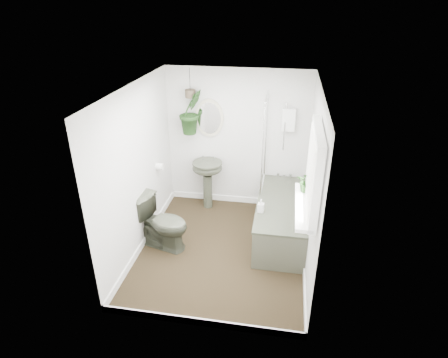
# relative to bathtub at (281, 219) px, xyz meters

# --- Properties ---
(floor) EXTENTS (2.30, 2.80, 0.02)m
(floor) POSITION_rel_bathtub_xyz_m (-0.80, -0.50, -0.30)
(floor) COLOR black
(floor) RESTS_ON ground
(ceiling) EXTENTS (2.30, 2.80, 0.02)m
(ceiling) POSITION_rel_bathtub_xyz_m (-0.80, -0.50, 2.02)
(ceiling) COLOR white
(ceiling) RESTS_ON ground
(wall_back) EXTENTS (2.30, 0.02, 2.30)m
(wall_back) POSITION_rel_bathtub_xyz_m (-0.80, 0.91, 0.86)
(wall_back) COLOR silver
(wall_back) RESTS_ON ground
(wall_front) EXTENTS (2.30, 0.02, 2.30)m
(wall_front) POSITION_rel_bathtub_xyz_m (-0.80, -1.91, 0.86)
(wall_front) COLOR silver
(wall_front) RESTS_ON ground
(wall_left) EXTENTS (0.02, 2.80, 2.30)m
(wall_left) POSITION_rel_bathtub_xyz_m (-1.96, -0.50, 0.86)
(wall_left) COLOR silver
(wall_left) RESTS_ON ground
(wall_right) EXTENTS (0.02, 2.80, 2.30)m
(wall_right) POSITION_rel_bathtub_xyz_m (0.36, -0.50, 0.86)
(wall_right) COLOR silver
(wall_right) RESTS_ON ground
(skirting) EXTENTS (2.30, 2.80, 0.10)m
(skirting) POSITION_rel_bathtub_xyz_m (-0.80, -0.50, -0.24)
(skirting) COLOR white
(skirting) RESTS_ON floor
(bathtub) EXTENTS (0.72, 1.72, 0.58)m
(bathtub) POSITION_rel_bathtub_xyz_m (0.00, 0.00, 0.00)
(bathtub) COLOR #383C2E
(bathtub) RESTS_ON floor
(bath_screen) EXTENTS (0.04, 0.72, 1.40)m
(bath_screen) POSITION_rel_bathtub_xyz_m (-0.33, 0.49, 0.99)
(bath_screen) COLOR silver
(bath_screen) RESTS_ON bathtub
(shower_box) EXTENTS (0.20, 0.10, 0.35)m
(shower_box) POSITION_rel_bathtub_xyz_m (0.00, 0.84, 1.26)
(shower_box) COLOR white
(shower_box) RESTS_ON wall_back
(oval_mirror) EXTENTS (0.46, 0.03, 0.62)m
(oval_mirror) POSITION_rel_bathtub_xyz_m (-1.25, 0.87, 1.21)
(oval_mirror) COLOR #C0B89B
(oval_mirror) RESTS_ON wall_back
(wall_sconce) EXTENTS (0.04, 0.04, 0.22)m
(wall_sconce) POSITION_rel_bathtub_xyz_m (-1.65, 0.86, 1.11)
(wall_sconce) COLOR black
(wall_sconce) RESTS_ON wall_back
(toilet_roll_holder) EXTENTS (0.11, 0.11, 0.11)m
(toilet_roll_holder) POSITION_rel_bathtub_xyz_m (-1.90, 0.20, 0.61)
(toilet_roll_holder) COLOR white
(toilet_roll_holder) RESTS_ON wall_left
(window_recess) EXTENTS (0.08, 1.00, 0.90)m
(window_recess) POSITION_rel_bathtub_xyz_m (0.29, -1.20, 1.36)
(window_recess) COLOR white
(window_recess) RESTS_ON wall_right
(window_sill) EXTENTS (0.18, 1.00, 0.04)m
(window_sill) POSITION_rel_bathtub_xyz_m (0.22, -1.20, 0.94)
(window_sill) COLOR white
(window_sill) RESTS_ON wall_right
(window_blinds) EXTENTS (0.01, 0.86, 0.76)m
(window_blinds) POSITION_rel_bathtub_xyz_m (0.24, -1.20, 1.36)
(window_blinds) COLOR white
(window_blinds) RESTS_ON wall_right
(toilet) EXTENTS (0.85, 0.61, 0.77)m
(toilet) POSITION_rel_bathtub_xyz_m (-1.65, -0.54, 0.10)
(toilet) COLOR #383C2E
(toilet) RESTS_ON floor
(pedestal_sink) EXTENTS (0.56, 0.50, 0.83)m
(pedestal_sink) POSITION_rel_bathtub_xyz_m (-1.25, 0.65, 0.13)
(pedestal_sink) COLOR #383C2E
(pedestal_sink) RESTS_ON floor
(sill_plant) EXTENTS (0.26, 0.24, 0.25)m
(sill_plant) POSITION_rel_bathtub_xyz_m (0.25, -0.90, 1.08)
(sill_plant) COLOR black
(sill_plant) RESTS_ON window_sill
(hanging_plant) EXTENTS (0.49, 0.49, 0.70)m
(hanging_plant) POSITION_rel_bathtub_xyz_m (-1.51, 0.75, 1.33)
(hanging_plant) COLOR black
(hanging_plant) RESTS_ON ceiling
(soap_bottle) EXTENTS (0.09, 0.09, 0.19)m
(soap_bottle) POSITION_rel_bathtub_xyz_m (-0.29, -0.33, 0.38)
(soap_bottle) COLOR black
(soap_bottle) RESTS_ON bathtub
(hanging_pot) EXTENTS (0.16, 0.16, 0.12)m
(hanging_pot) POSITION_rel_bathtub_xyz_m (-1.51, 0.75, 1.62)
(hanging_pot) COLOR #44392B
(hanging_pot) RESTS_ON ceiling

